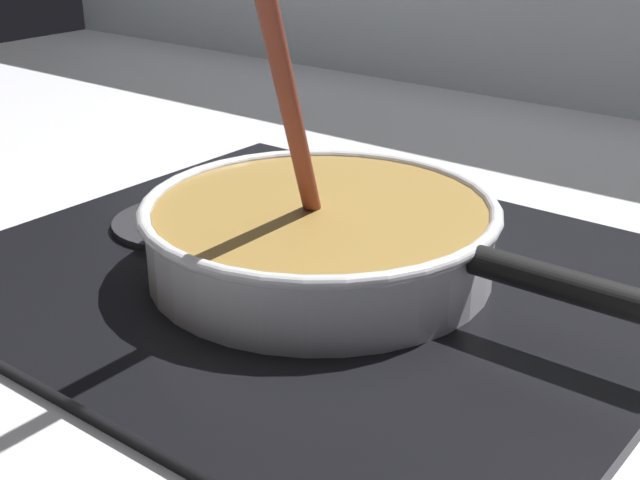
{
  "coord_description": "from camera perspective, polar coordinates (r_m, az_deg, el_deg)",
  "views": [
    {
      "loc": [
        0.35,
        -0.39,
        0.31
      ],
      "look_at": [
        -0.05,
        0.12,
        0.04
      ],
      "focal_mm": 49.32,
      "sensor_mm": 36.0,
      "label": 1
    }
  ],
  "objects": [
    {
      "name": "ground",
      "position": [
        0.62,
        -3.25,
        -9.54
      ],
      "size": [
        2.4,
        1.6,
        0.04
      ],
      "primitive_type": "cube",
      "color": "#B7B7BC"
    },
    {
      "name": "hob_plate",
      "position": [
        0.71,
        0.0,
        -2.5
      ],
      "size": [
        0.56,
        0.48,
        0.01
      ],
      "primitive_type": "cube",
      "color": "black",
      "rests_on": "ground"
    },
    {
      "name": "burner_ring",
      "position": [
        0.71,
        0.0,
        -1.77
      ],
      "size": [
        0.16,
        0.16,
        0.01
      ],
      "primitive_type": "torus",
      "color": "#592D0C",
      "rests_on": "hob_plate"
    },
    {
      "name": "spare_burner",
      "position": [
        0.81,
        -8.96,
        1.13
      ],
      "size": [
        0.13,
        0.13,
        0.01
      ],
      "primitive_type": "cylinder",
      "color": "#262628",
      "rests_on": "hob_plate"
    },
    {
      "name": "cooking_pan",
      "position": [
        0.7,
        0.11,
        0.38
      ],
      "size": [
        0.43,
        0.29,
        0.3
      ],
      "color": "silver",
      "rests_on": "hob_plate"
    }
  ]
}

